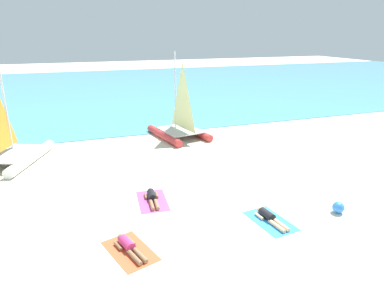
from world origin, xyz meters
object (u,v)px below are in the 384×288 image
(sailboat_red, at_px, (180,125))
(sailboat_white, at_px, (6,147))
(sunbather_left, at_px, (129,246))
(sunbather_middle, at_px, (152,197))
(towel_left, at_px, (130,251))
(towel_middle, at_px, (152,201))
(towel_right, at_px, (270,221))
(beach_ball, at_px, (338,207))
(sunbather_right, at_px, (269,217))

(sailboat_red, height_order, sailboat_white, sailboat_white)
(sunbather_left, bearing_deg, sunbather_middle, 47.09)
(sailboat_white, distance_m, towel_left, 10.51)
(sailboat_red, bearing_deg, towel_left, -125.97)
(sailboat_red, xyz_separation_m, towel_middle, (-3.65, -7.86, -0.77))
(towel_right, bearing_deg, sunbather_middle, 140.14)
(sailboat_red, distance_m, towel_middle, 8.70)
(towel_middle, height_order, beach_ball, beach_ball)
(towel_right, distance_m, beach_ball, 2.68)
(towel_right, relative_size, sunbather_right, 1.21)
(sunbather_left, xyz_separation_m, towel_middle, (1.42, 2.89, -0.13))
(towel_left, height_order, beach_ball, beach_ball)
(beach_ball, bearing_deg, sunbather_right, 171.94)
(sunbather_right, distance_m, beach_ball, 2.69)
(towel_left, bearing_deg, towel_middle, 64.60)
(sailboat_red, distance_m, sailboat_white, 9.64)
(sunbather_left, xyz_separation_m, sunbather_middle, (1.43, 2.96, 0.00))
(sailboat_white, height_order, sunbather_left, sailboat_white)
(towel_left, bearing_deg, towel_right, 0.86)
(beach_ball, bearing_deg, sunbather_left, 177.74)
(sunbather_middle, bearing_deg, beach_ball, -22.45)
(sunbather_right, bearing_deg, sunbather_middle, 133.90)
(beach_ball, bearing_deg, sailboat_red, 102.95)
(sailboat_white, relative_size, beach_ball, 13.12)
(sunbather_middle, height_order, beach_ball, beach_ball)
(sailboat_white, xyz_separation_m, towel_left, (4.50, -9.47, -0.85))
(sailboat_red, height_order, beach_ball, sailboat_red)
(towel_middle, relative_size, towel_right, 1.00)
(sailboat_red, bearing_deg, towel_right, -101.54)
(towel_left, bearing_deg, sunbather_left, 107.12)
(beach_ball, bearing_deg, towel_left, 178.22)
(towel_middle, height_order, sunbather_middle, sunbather_middle)
(sunbather_middle, relative_size, towel_right, 0.83)
(sailboat_white, relative_size, towel_middle, 3.01)
(sunbather_middle, relative_size, beach_ball, 3.59)
(sunbather_right, bearing_deg, towel_middle, 134.60)
(sailboat_red, distance_m, beach_ball, 11.35)
(sunbather_middle, relative_size, sunbather_right, 1.00)
(sunbather_left, bearing_deg, sailboat_red, 47.63)
(towel_right, bearing_deg, towel_middle, 140.84)
(sunbather_middle, xyz_separation_m, beach_ball, (6.18, -3.26, 0.09))
(sailboat_red, height_order, sunbather_right, sailboat_red)
(sunbather_left, bearing_deg, beach_ball, -19.38)
(sunbather_middle, bearing_deg, sunbather_right, -33.95)
(towel_middle, relative_size, sunbather_middle, 1.21)
(sailboat_white, height_order, sunbather_middle, sailboat_white)
(sailboat_red, bearing_deg, sunbather_left, -126.19)
(towel_left, xyz_separation_m, sunbather_right, (4.93, 0.14, 0.13))
(towel_middle, bearing_deg, beach_ball, -27.27)
(sailboat_red, distance_m, sunbather_middle, 8.63)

